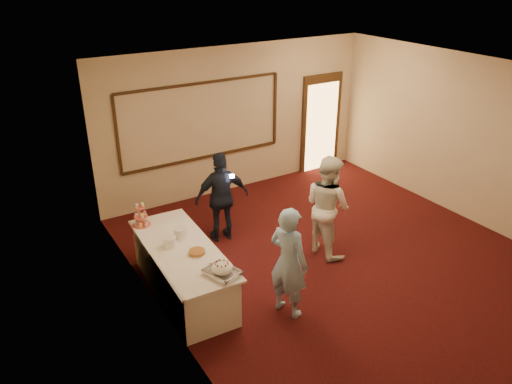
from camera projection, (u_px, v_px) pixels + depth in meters
floor at (345, 262)px, 8.13m from camera, size 7.00×7.00×0.00m
room_walls at (355, 145)px, 7.27m from camera, size 6.04×7.04×3.02m
wall_molding at (203, 121)px, 9.75m from camera, size 3.45×0.04×1.55m
doorway at (321, 123)px, 11.35m from camera, size 1.05×0.07×2.20m
buffet_table at (183, 270)px, 7.24m from camera, size 1.00×2.33×0.77m
pavlova_tray at (222, 270)px, 6.45m from camera, size 0.45×0.51×0.18m
cupcake_stand at (141, 217)px, 7.62m from camera, size 0.28×0.28×0.40m
plate_stack_a at (170, 242)px, 7.08m from camera, size 0.18×0.18×0.15m
plate_stack_b at (180, 233)px, 7.29m from camera, size 0.20×0.20×0.17m
tart at (197, 252)px, 6.92m from camera, size 0.27×0.27×0.06m
man at (289, 262)px, 6.67m from camera, size 0.56×0.69×1.62m
woman at (327, 206)px, 8.08m from camera, size 0.70×0.87×1.72m
guest at (222, 197)px, 8.50m from camera, size 1.00×0.55×1.61m
camera_flash at (232, 176)px, 8.20m from camera, size 0.07×0.05×0.05m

